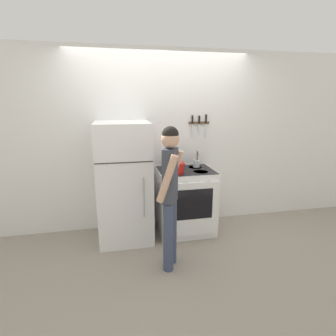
% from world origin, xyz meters
% --- Properties ---
extents(ground_plane, '(14.00, 14.00, 0.00)m').
position_xyz_m(ground_plane, '(0.00, 0.00, 0.00)').
color(ground_plane, gray).
extents(wall_back, '(10.00, 0.06, 2.55)m').
position_xyz_m(wall_back, '(0.00, 0.03, 1.27)').
color(wall_back, silver).
rests_on(wall_back, ground_plane).
extents(refrigerator, '(0.69, 0.71, 1.58)m').
position_xyz_m(refrigerator, '(-0.55, -0.34, 0.79)').
color(refrigerator, white).
rests_on(refrigerator, ground_plane).
extents(stove_range, '(0.77, 0.67, 0.91)m').
position_xyz_m(stove_range, '(0.30, -0.34, 0.47)').
color(stove_range, white).
rests_on(stove_range, ground_plane).
extents(dutch_oven_pot, '(0.27, 0.22, 0.17)m').
position_xyz_m(dutch_oven_pot, '(0.13, -0.44, 0.99)').
color(dutch_oven_pot, red).
rests_on(dutch_oven_pot, stove_range).
extents(tea_kettle, '(0.20, 0.16, 0.21)m').
position_xyz_m(tea_kettle, '(0.14, -0.19, 0.98)').
color(tea_kettle, silver).
rests_on(tea_kettle, stove_range).
extents(utensil_jar, '(0.10, 0.10, 0.26)m').
position_xyz_m(utensil_jar, '(0.49, -0.18, 0.97)').
color(utensil_jar, silver).
rests_on(utensil_jar, stove_range).
extents(person, '(0.35, 0.39, 1.59)m').
position_xyz_m(person, '(-0.09, -1.11, 0.91)').
color(person, '#38425B').
rests_on(person, ground_plane).
extents(wall_knife_strip, '(0.31, 0.03, 0.34)m').
position_xyz_m(wall_knife_strip, '(0.57, -0.02, 1.54)').
color(wall_knife_strip, brown).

